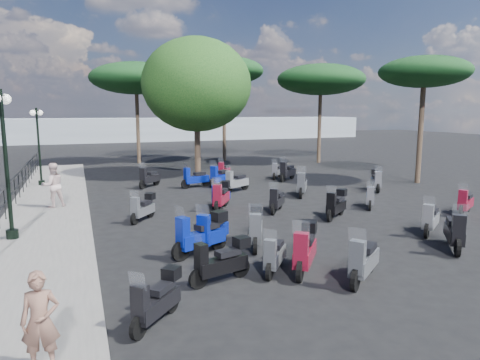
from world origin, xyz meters
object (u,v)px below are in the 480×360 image
object	(u,v)px
lamp_post_1	(5,155)
scooter_6	(212,232)
scooter_2	(201,235)
scooter_13	(221,197)
scooter_26	(277,172)
pine_0	(224,71)
scooter_9	(195,179)
scooter_22	(465,203)
pedestrian_far	(53,185)
scooter_1	(156,301)
scooter_17	(277,201)
scooter_4	(149,178)
broadleaf_tree	(197,85)
pine_2	(136,79)
scooter_11	(363,261)
scooter_24	(370,198)
pine_3	(424,72)
woman	(40,321)
scooter_18	(302,185)
scooter_0	(221,262)
scooter_20	(224,171)
scooter_12	(336,205)
scooter_19	(287,172)
scooter_21	(455,233)
scooter_5	(274,256)
scooter_8	(220,197)
scooter_10	(305,250)
scooter_25	(376,181)
scooter_14	(236,182)
lamp_post_2	(39,141)
scooter_7	(256,229)
scooter_23	(430,220)
scooter_3	(143,208)

from	to	relation	value
lamp_post_1	scooter_6	bearing A→B (deg)	-18.99
scooter_2	scooter_13	size ratio (longest dim) A/B	1.13
scooter_26	pine_0	size ratio (longest dim) A/B	0.15
scooter_9	scooter_22	bearing A→B (deg)	-154.84
pedestrian_far	scooter_13	distance (m)	6.67
scooter_1	scooter_17	xyz separation A→B (m)	(5.99, 7.35, -0.02)
scooter_2	scooter_26	xyz separation A→B (m)	(7.85, 11.52, -0.14)
scooter_4	broadleaf_tree	bearing A→B (deg)	-93.98
scooter_17	pine_2	xyz separation A→B (m)	(-2.86, 18.25, 5.88)
scooter_11	scooter_24	xyz separation A→B (m)	(5.06, 6.31, -0.08)
broadleaf_tree	pine_3	xyz separation A→B (m)	(10.68, -6.94, 0.49)
woman	broadleaf_tree	distance (m)	20.80
scooter_1	scooter_18	size ratio (longest dim) A/B	0.75
scooter_0	scooter_9	distance (m)	12.62
scooter_20	woman	bearing A→B (deg)	102.63
scooter_12	pine_3	world-z (taller)	pine_3
scooter_19	scooter_22	size ratio (longest dim) A/B	1.00
scooter_18	scooter_24	world-z (taller)	scooter_18
woman	scooter_18	xyz separation A→B (m)	(10.33, 10.84, -0.39)
scooter_18	scooter_21	xyz separation A→B (m)	(0.22, -8.49, -0.01)
scooter_6	pine_3	world-z (taller)	pine_3
scooter_5	scooter_17	xyz separation A→B (m)	(2.84, 5.78, 0.02)
scooter_9	pine_2	distance (m)	13.24
scooter_8	broadleaf_tree	bearing A→B (deg)	-57.15
scooter_10	pedestrian_far	bearing A→B (deg)	-18.67
scooter_25	broadleaf_tree	world-z (taller)	broadleaf_tree
scooter_0	pine_3	distance (m)	18.22
scooter_21	scooter_20	bearing A→B (deg)	-44.11
scooter_5	scooter_18	size ratio (longest dim) A/B	0.79
scooter_14	broadleaf_tree	world-z (taller)	broadleaf_tree
scooter_14	scooter_17	world-z (taller)	scooter_14
lamp_post_2	pine_0	world-z (taller)	pine_0
scooter_12	lamp_post_2	bearing A→B (deg)	6.63
scooter_9	scooter_17	world-z (taller)	scooter_9
lamp_post_1	pine_3	size ratio (longest dim) A/B	0.64
scooter_11	scooter_25	bearing A→B (deg)	-77.95
scooter_17	scooter_20	distance (m)	9.11
scooter_8	scooter_21	size ratio (longest dim) A/B	0.83
scooter_4	scooter_7	world-z (taller)	scooter_7
scooter_9	scooter_23	size ratio (longest dim) A/B	1.19
woman	scooter_14	xyz separation A→B (m)	(7.85, 12.98, -0.42)
lamp_post_2	scooter_6	distance (m)	13.95
scooter_5	scooter_11	xyz separation A→B (m)	(1.67, -1.25, 0.07)
scooter_2	scooter_26	world-z (taller)	scooter_2
scooter_5	scooter_1	bearing A→B (deg)	64.52
broadleaf_tree	pine_3	bearing A→B (deg)	-32.99
lamp_post_1	scooter_3	xyz separation A→B (m)	(4.05, 1.26, -2.20)
woman	scooter_12	size ratio (longest dim) A/B	1.06
scooter_0	scooter_20	distance (m)	15.82
scooter_1	scooter_2	size ratio (longest dim) A/B	0.69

